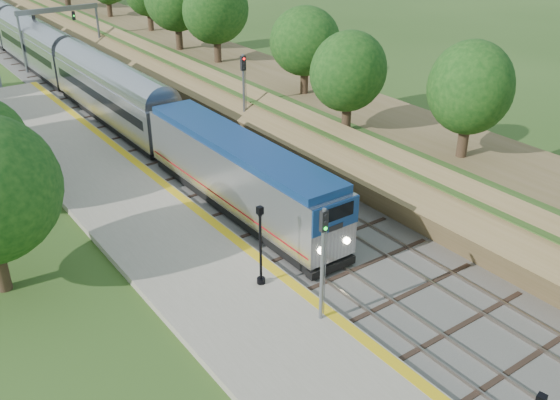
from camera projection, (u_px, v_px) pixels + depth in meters
ground at (469, 372)px, 24.61m from camera, size 320.00×320.00×0.00m
trackbed at (47, 58)px, 69.12m from camera, size 9.50×170.00×0.28m
platform at (167, 240)px, 33.42m from camera, size 6.40×68.00×0.38m
yellow_stripe at (213, 222)px, 34.81m from camera, size 0.55×68.00×0.01m
embankment at (116, 32)px, 72.61m from camera, size 10.64×170.00×11.70m
signal_gantry at (59, 21)px, 63.59m from camera, size 8.40×0.38×6.20m
trees_behind_platform at (12, 163)px, 31.74m from camera, size 7.82×53.32×7.21m
train at (13, 34)px, 70.46m from camera, size 2.85×114.56×4.19m
lamppost_far at (261, 250)px, 28.64m from camera, size 0.40×0.40×4.06m
signal_platform at (323, 253)px, 25.61m from camera, size 0.31×0.25×5.35m
signal_farside at (244, 89)px, 44.77m from camera, size 0.36×0.28×6.49m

